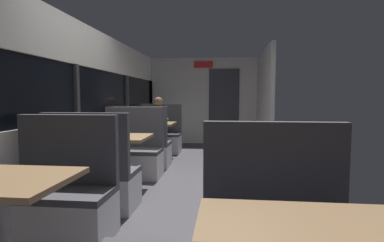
{
  "coord_description": "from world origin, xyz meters",
  "views": [
    {
      "loc": [
        0.56,
        -3.85,
        1.27
      ],
      "look_at": [
        -0.0,
        1.33,
        0.84
      ],
      "focal_mm": 27.88,
      "sensor_mm": 36.0,
      "label": 1
    }
  ],
  "objects": [
    {
      "name": "seated_passenger",
      "position": [
        -0.89,
        2.69,
        0.54
      ],
      "size": [
        0.47,
        0.55,
        1.26
      ],
      "color": "#26262D",
      "rests_on": "ground_plane"
    },
    {
      "name": "ground_plane",
      "position": [
        0.0,
        0.0,
        -0.01
      ],
      "size": [
        3.3,
        9.2,
        0.02
      ],
      "primitive_type": "cube",
      "color": "#423F44"
    },
    {
      "name": "bench_mid_window_facing_end",
      "position": [
        -0.89,
        -0.71,
        0.33
      ],
      "size": [
        0.95,
        0.5,
        1.1
      ],
      "color": "silver",
      "rests_on": "ground_plane"
    },
    {
      "name": "carriage_end_bulkhead",
      "position": [
        0.06,
        4.19,
        1.14
      ],
      "size": [
        2.9,
        0.11,
        2.3
      ],
      "color": "beige",
      "rests_on": "ground_plane"
    },
    {
      "name": "bench_near_window_facing_entry",
      "position": [
        -0.89,
        -1.39,
        0.33
      ],
      "size": [
        0.95,
        0.5,
        1.1
      ],
      "color": "silver",
      "rests_on": "ground_plane"
    },
    {
      "name": "carriage_aisle_panel_right",
      "position": [
        1.45,
        3.0,
        1.15
      ],
      "size": [
        0.08,
        2.4,
        2.3
      ],
      "primitive_type": "cube",
      "color": "beige",
      "rests_on": "ground_plane"
    },
    {
      "name": "dining_table_near_window",
      "position": [
        -0.89,
        -2.09,
        0.64
      ],
      "size": [
        0.9,
        0.7,
        0.74
      ],
      "color": "#9E9EA3",
      "rests_on": "ground_plane"
    },
    {
      "name": "bench_mid_window_facing_entry",
      "position": [
        -0.89,
        0.68,
        0.33
      ],
      "size": [
        0.95,
        0.5,
        1.1
      ],
      "color": "silver",
      "rests_on": "ground_plane"
    },
    {
      "name": "dining_table_mid_window",
      "position": [
        -0.89,
        -0.02,
        0.64
      ],
      "size": [
        0.9,
        0.7,
        0.74
      ],
      "color": "#9E9EA3",
      "rests_on": "ground_plane"
    },
    {
      "name": "carriage_window_panel_left",
      "position": [
        -1.45,
        0.0,
        1.11
      ],
      "size": [
        0.09,
        8.48,
        2.3
      ],
      "color": "beige",
      "rests_on": "ground_plane"
    },
    {
      "name": "dining_table_far_window",
      "position": [
        -0.89,
        2.06,
        0.64
      ],
      "size": [
        0.9,
        0.7,
        0.74
      ],
      "color": "#9E9EA3",
      "rests_on": "ground_plane"
    },
    {
      "name": "bench_far_window_facing_entry",
      "position": [
        -0.89,
        2.76,
        0.33
      ],
      "size": [
        0.95,
        0.5,
        1.1
      ],
      "color": "silver",
      "rests_on": "ground_plane"
    },
    {
      "name": "coffee_cup_primary",
      "position": [
        -0.86,
        1.89,
        0.79
      ],
      "size": [
        0.07,
        0.07,
        0.09
      ],
      "color": "white",
      "rests_on": "dining_table_far_window"
    },
    {
      "name": "bench_far_window_facing_end",
      "position": [
        -0.89,
        1.36,
        0.33
      ],
      "size": [
        0.95,
        0.5,
        1.1
      ],
      "color": "silver",
      "rests_on": "ground_plane"
    }
  ]
}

